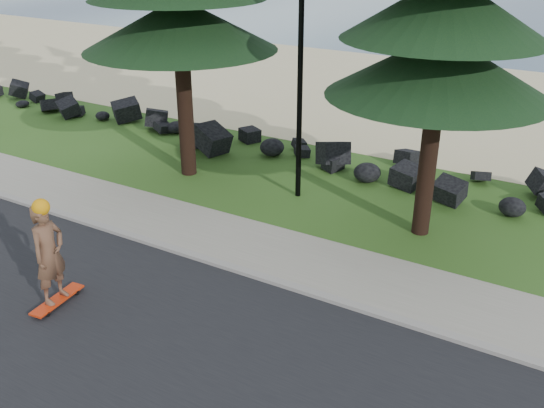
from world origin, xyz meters
name	(u,v)px	position (x,y,z in m)	size (l,w,h in m)	color
ground	(232,245)	(0.00, 0.00, 0.00)	(160.00, 160.00, 0.00)	#335C1C
road	(85,356)	(0.00, -4.50, 0.01)	(160.00, 7.00, 0.02)	black
kerb	(209,261)	(0.00, -0.90, 0.05)	(160.00, 0.20, 0.10)	gray
sidewalk	(237,240)	(0.00, 0.20, 0.04)	(160.00, 2.00, 0.08)	gray
beach_sand	(426,98)	(0.00, 14.50, 0.01)	(160.00, 15.00, 0.01)	beige
seawall_boulders	(335,167)	(0.00, 5.60, 0.00)	(60.00, 2.40, 1.10)	black
lamp_post	(301,39)	(0.00, 3.20, 4.13)	(0.25, 0.14, 8.14)	black
skateboarder	(49,254)	(-1.58, -3.65, 1.11)	(0.54, 1.21, 2.22)	red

